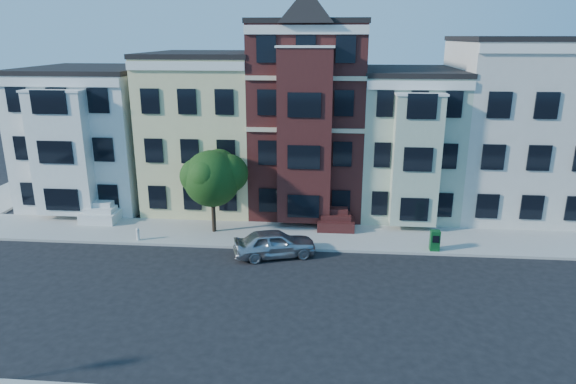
# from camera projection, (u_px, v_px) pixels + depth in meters

# --- Properties ---
(ground) EXTENTS (120.00, 120.00, 0.00)m
(ground) POSITION_uv_depth(u_px,v_px,m) (291.00, 306.00, 22.45)
(ground) COLOR black
(far_sidewalk) EXTENTS (60.00, 4.00, 0.15)m
(far_sidewalk) POSITION_uv_depth(u_px,v_px,m) (302.00, 236.00, 30.05)
(far_sidewalk) COLOR #9E9B93
(far_sidewalk) RESTS_ON ground
(house_white) EXTENTS (8.00, 9.00, 9.00)m
(house_white) POSITION_uv_depth(u_px,v_px,m) (96.00, 137.00, 36.19)
(house_white) COLOR silver
(house_white) RESTS_ON ground
(house_yellow) EXTENTS (7.00, 9.00, 10.00)m
(house_yellow) POSITION_uv_depth(u_px,v_px,m) (207.00, 131.00, 35.38)
(house_yellow) COLOR beige
(house_yellow) RESTS_ON ground
(house_brown) EXTENTS (7.00, 9.00, 12.00)m
(house_brown) POSITION_uv_depth(u_px,v_px,m) (309.00, 118.00, 34.51)
(house_brown) COLOR #3E1615
(house_brown) RESTS_ON ground
(house_green) EXTENTS (6.00, 9.00, 9.00)m
(house_green) POSITION_uv_depth(u_px,v_px,m) (405.00, 142.00, 34.41)
(house_green) COLOR #A8B79C
(house_green) RESTS_ON ground
(house_cream) EXTENTS (8.00, 9.00, 11.00)m
(house_cream) POSITION_uv_depth(u_px,v_px,m) (515.00, 129.00, 33.54)
(house_cream) COLOR beige
(house_cream) RESTS_ON ground
(street_tree) EXTENTS (6.05, 6.05, 6.07)m
(street_tree) POSITION_uv_depth(u_px,v_px,m) (212.00, 182.00, 29.73)
(street_tree) COLOR #204716
(street_tree) RESTS_ON far_sidewalk
(parked_car) EXTENTS (4.67, 2.92, 1.48)m
(parked_car) POSITION_uv_depth(u_px,v_px,m) (275.00, 243.00, 27.30)
(parked_car) COLOR #AFB1B7
(parked_car) RESTS_ON ground
(newspaper_box) EXTENTS (0.51, 0.45, 1.12)m
(newspaper_box) POSITION_uv_depth(u_px,v_px,m) (435.00, 240.00, 27.77)
(newspaper_box) COLOR #0E4E20
(newspaper_box) RESTS_ON far_sidewalk
(fire_hydrant) EXTENTS (0.24, 0.24, 0.58)m
(fire_hydrant) POSITION_uv_depth(u_px,v_px,m) (138.00, 235.00, 29.20)
(fire_hydrant) COLOR silver
(fire_hydrant) RESTS_ON far_sidewalk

